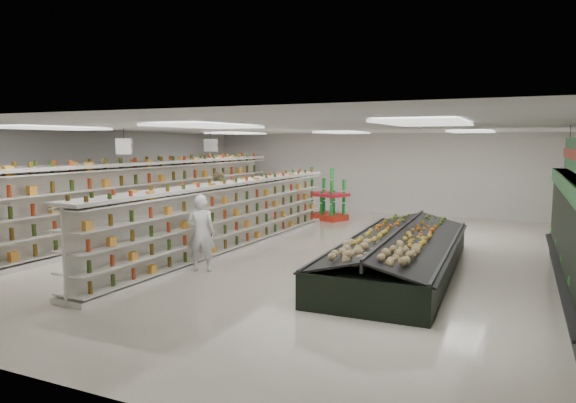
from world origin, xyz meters
The scene contains 14 objects.
floor centered at (0.00, 0.00, 0.00)m, with size 16.00×16.00×0.00m, color beige.
ceiling centered at (0.00, 0.00, 3.20)m, with size 14.00×16.00×0.02m, color white.
wall_back centered at (0.00, 8.00, 1.60)m, with size 14.00×0.02×3.20m, color silver.
wall_front centered at (0.00, -8.00, 1.60)m, with size 14.00×0.02×3.20m, color silver.
wall_left centered at (-7.00, 0.00, 1.60)m, with size 0.02×16.00×3.20m, color silver.
aisle_sign_near centered at (-3.80, -2.00, 2.75)m, with size 0.52×0.06×0.75m.
aisle_sign_far centered at (-3.80, 2.00, 2.75)m, with size 0.52×0.06×0.75m.
hortifruti_banner centered at (6.25, -1.50, 2.65)m, with size 0.12×3.20×0.95m.
gondola_left centered at (-4.96, -0.01, 1.05)m, with size 1.53×13.18×2.28m.
gondola_center centered at (-1.58, -0.60, 0.84)m, with size 1.15×10.53×1.82m.
produce_island centered at (3.02, -1.05, 0.45)m, with size 2.53×6.62×0.98m.
soda_endcap centered at (-1.06, 5.53, 0.86)m, with size 1.63×1.39×1.77m.
shopper_main centered at (-1.00, -2.77, 0.86)m, with size 0.63×0.41×1.72m, color white.
shopper_background centered at (-3.69, 2.35, 0.94)m, with size 0.92×0.57×1.89m, color tan.
Camera 1 is at (5.37, -12.15, 2.88)m, focal length 32.00 mm.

